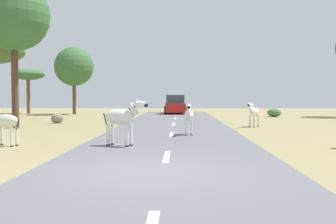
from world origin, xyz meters
TOP-DOWN VIEW (x-y plane):
  - ground_plane at (0.00, 0.00)m, footprint 90.00×90.00m
  - road at (0.41, 0.00)m, footprint 6.00×64.00m
  - lane_markings at (0.41, -1.00)m, footprint 0.16×56.00m
  - zebra_0 at (1.15, 8.00)m, footprint 0.41×1.47m
  - zebra_1 at (4.82, 12.90)m, footprint 0.95×1.35m
  - zebra_2 at (-1.16, 4.27)m, footprint 1.60×0.83m
  - zebra_3 at (-5.24, 4.54)m, footprint 1.44×0.70m
  - car_0 at (0.31, 27.59)m, footprint 2.15×4.41m
  - tree_1 at (-7.98, 11.81)m, footprint 3.72×3.72m
  - tree_2 at (-13.81, 28.33)m, footprint 3.10×3.10m
  - tree_3 at (-8.97, 26.93)m, footprint 3.57×3.57m
  - bush_1 at (8.50, 23.48)m, footprint 1.13×1.02m
  - rock_0 at (-6.92, 15.49)m, footprint 0.77×0.62m

SIDE VIEW (x-z plane):
  - ground_plane at x=0.00m, z-range 0.00..0.00m
  - road at x=0.41m, z-range 0.00..0.05m
  - lane_markings at x=0.41m, z-range 0.05..0.06m
  - rock_0 at x=-6.92m, z-range 0.00..0.59m
  - bush_1 at x=8.50m, z-range 0.00..0.68m
  - zebra_1 at x=4.82m, z-range 0.13..1.54m
  - zebra_3 at x=-5.24m, z-range 0.14..1.54m
  - car_0 at x=0.31m, z-range -0.02..1.72m
  - zebra_0 at x=1.15m, z-range 0.18..1.56m
  - zebra_2 at x=-1.16m, z-range 0.20..1.77m
  - tree_2 at x=-13.81m, z-range 1.54..5.86m
  - tree_3 at x=-8.97m, z-range 1.29..7.48m
  - tree_1 at x=-7.98m, z-range 2.00..9.80m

